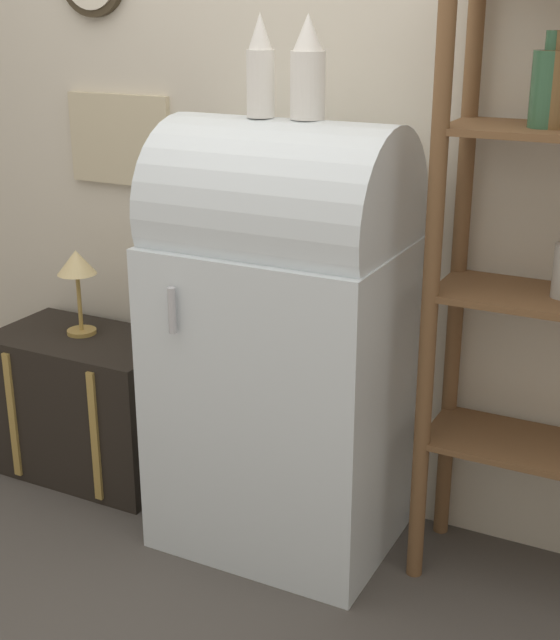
{
  "coord_description": "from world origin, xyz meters",
  "views": [
    {
      "loc": [
        1.21,
        -2.14,
        1.73
      ],
      "look_at": [
        -0.01,
        0.25,
        0.78
      ],
      "focal_mm": 50.0,
      "sensor_mm": 36.0,
      "label": 1
    }
  ],
  "objects_px": {
    "vase_left": "(260,69)",
    "suitcase_trunk": "(89,404)",
    "desk_lamp": "(77,269)",
    "refrigerator": "(283,336)",
    "vase_center": "(308,70)"
  },
  "relations": [
    {
      "from": "vase_left",
      "to": "suitcase_trunk",
      "type": "bearing_deg",
      "value": 175.45
    },
    {
      "from": "vase_left",
      "to": "desk_lamp",
      "type": "relative_size",
      "value": 0.91
    },
    {
      "from": "refrigerator",
      "to": "vase_center",
      "type": "relative_size",
      "value": 4.78
    },
    {
      "from": "vase_left",
      "to": "desk_lamp",
      "type": "height_order",
      "value": "vase_left"
    },
    {
      "from": "vase_left",
      "to": "vase_center",
      "type": "distance_m",
      "value": 0.14
    },
    {
      "from": "desk_lamp",
      "to": "suitcase_trunk",
      "type": "bearing_deg",
      "value": -40.21
    },
    {
      "from": "suitcase_trunk",
      "to": "vase_center",
      "type": "bearing_deg",
      "value": -2.47
    },
    {
      "from": "suitcase_trunk",
      "to": "vase_left",
      "type": "height_order",
      "value": "vase_left"
    },
    {
      "from": "suitcase_trunk",
      "to": "vase_center",
      "type": "relative_size",
      "value": 2.38
    },
    {
      "from": "refrigerator",
      "to": "vase_center",
      "type": "height_order",
      "value": "vase_center"
    },
    {
      "from": "vase_left",
      "to": "vase_center",
      "type": "bearing_deg",
      "value": 9.02
    },
    {
      "from": "suitcase_trunk",
      "to": "vase_center",
      "type": "height_order",
      "value": "vase_center"
    },
    {
      "from": "suitcase_trunk",
      "to": "vase_center",
      "type": "distance_m",
      "value": 1.58
    },
    {
      "from": "vase_center",
      "to": "vase_left",
      "type": "bearing_deg",
      "value": -170.98
    },
    {
      "from": "refrigerator",
      "to": "suitcase_trunk",
      "type": "xyz_separation_m",
      "value": [
        -0.86,
        0.05,
        -0.45
      ]
    }
  ]
}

